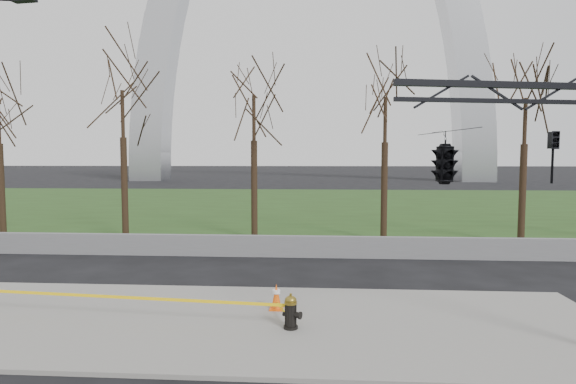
{
  "coord_description": "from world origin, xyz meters",
  "views": [
    {
      "loc": [
        1.78,
        -11.25,
        4.13
      ],
      "look_at": [
        0.92,
        2.0,
        3.17
      ],
      "focal_mm": 29.0,
      "sensor_mm": 36.0,
      "label": 1
    }
  ],
  "objects": [
    {
      "name": "ground",
      "position": [
        0.0,
        0.0,
        0.0
      ],
      "size": [
        500.0,
        500.0,
        0.0
      ],
      "primitive_type": "plane",
      "color": "black",
      "rests_on": "ground"
    },
    {
      "name": "sidewalk",
      "position": [
        0.0,
        0.0,
        0.05
      ],
      "size": [
        18.0,
        6.0,
        0.1
      ],
      "primitive_type": "cube",
      "color": "gray",
      "rests_on": "ground"
    },
    {
      "name": "grass_strip",
      "position": [
        0.0,
        30.0,
        0.03
      ],
      "size": [
        120.0,
        40.0,
        0.06
      ],
      "primitive_type": "cube",
      "color": "#223B15",
      "rests_on": "ground"
    },
    {
      "name": "guardrail",
      "position": [
        0.0,
        8.0,
        0.45
      ],
      "size": [
        60.0,
        0.3,
        0.9
      ],
      "primitive_type": "cube",
      "color": "#59595B",
      "rests_on": "ground"
    },
    {
      "name": "gateway_arch",
      "position": [
        0.0,
        75.0,
        32.5
      ],
      "size": [
        66.0,
        6.0,
        65.0
      ],
      "primitive_type": null,
      "color": "#B0B2B7",
      "rests_on": "ground"
    },
    {
      "name": "tree_row",
      "position": [
        1.8,
        12.0,
        4.23
      ],
      "size": [
        49.59,
        4.0,
        8.46
      ],
      "color": "black",
      "rests_on": "ground"
    },
    {
      "name": "fire_hydrant",
      "position": [
        1.16,
        -0.5,
        0.49
      ],
      "size": [
        0.52,
        0.37,
        0.85
      ],
      "rotation": [
        0.0,
        0.0,
        -0.43
      ],
      "color": "black",
      "rests_on": "sidewalk"
    },
    {
      "name": "traffic_cone",
      "position": [
        0.68,
        0.88,
        0.44
      ],
      "size": [
        0.36,
        0.36,
        0.69
      ],
      "rotation": [
        0.0,
        0.0,
        -0.02
      ],
      "color": "#EE550C",
      "rests_on": "sidewalk"
    },
    {
      "name": "traffic_signal_mast",
      "position": [
        4.88,
        -2.29,
        4.15
      ],
      "size": [
        5.01,
        2.54,
        6.0
      ],
      "rotation": [
        0.0,
        0.0,
        0.2
      ],
      "color": "black",
      "rests_on": "ground"
    },
    {
      "name": "caution_tape",
      "position": [
        -2.57,
        -0.06,
        0.6
      ],
      "size": [
        8.6,
        1.38,
        0.43
      ],
      "color": "yellow",
      "rests_on": "ground"
    }
  ]
}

